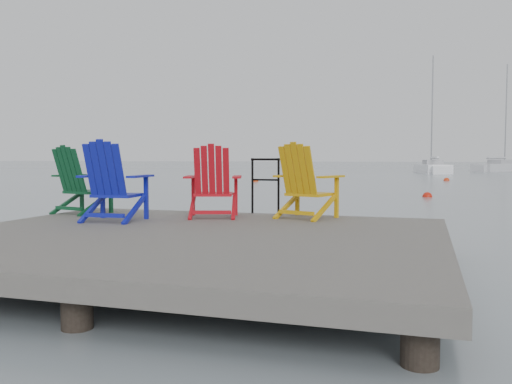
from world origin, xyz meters
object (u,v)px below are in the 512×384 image
(chair_red, at_px, (213,182))
(buoy_b, at_px, (255,182))
(sailboat_near, at_px, (432,169))
(chair_yellow, at_px, (305,182))
(sailboat_mid, at_px, (502,168))
(handrail, at_px, (265,180))
(buoy_c, at_px, (447,181))
(chair_blue, at_px, (112,182))
(buoy_a, at_px, (427,197))
(chair_green, at_px, (80,181))

(chair_red, distance_m, buoy_b, 23.92)
(sailboat_near, relative_size, buoy_b, 33.08)
(chair_yellow, bearing_deg, sailboat_mid, 98.07)
(handrail, xyz_separation_m, chair_red, (-0.59, -0.80, -0.00))
(chair_red, distance_m, sailboat_near, 46.02)
(handrail, bearing_deg, buoy_c, 82.08)
(sailboat_near, bearing_deg, chair_yellow, -102.70)
(chair_blue, xyz_separation_m, buoy_c, (5.54, 28.66, -1.06))
(handrail, xyz_separation_m, buoy_a, (2.56, 12.01, -1.04))
(buoy_a, xyz_separation_m, buoy_c, (1.19, 15.00, 0.00))
(buoy_c, bearing_deg, handrail, -97.92)
(chair_green, xyz_separation_m, buoy_b, (-4.24, 23.06, -1.04))
(sailboat_near, relative_size, sailboat_mid, 0.98)
(chair_green, height_order, buoy_b, chair_green)
(handrail, distance_m, chair_yellow, 0.90)
(handrail, xyz_separation_m, buoy_c, (3.75, 27.00, -1.04))
(handrail, height_order, chair_yellow, chair_yellow)
(buoy_a, xyz_separation_m, buoy_b, (-9.68, 10.18, 0.00))
(sailboat_mid, relative_size, buoy_c, 31.06)
(chair_yellow, height_order, sailboat_mid, sailboat_mid)
(chair_yellow, relative_size, sailboat_near, 0.10)
(sailboat_mid, relative_size, buoy_b, 33.88)
(buoy_b, height_order, buoy_c, buoy_c)
(chair_yellow, distance_m, buoy_b, 24.02)
(handrail, height_order, chair_red, chair_red)
(chair_blue, height_order, buoy_a, chair_blue)
(chair_red, height_order, chair_yellow, chair_yellow)
(buoy_b, relative_size, buoy_c, 0.92)
(chair_green, height_order, chair_yellow, chair_yellow)
(chair_blue, bearing_deg, sailboat_mid, 72.87)
(chair_red, bearing_deg, chair_green, 164.36)
(sailboat_near, bearing_deg, chair_red, -104.36)
(chair_red, bearing_deg, chair_yellow, -4.47)
(chair_blue, bearing_deg, chair_yellow, 19.76)
(handrail, relative_size, chair_yellow, 0.82)
(chair_yellow, xyz_separation_m, buoy_c, (3.00, 27.49, -1.05))
(handrail, xyz_separation_m, sailboat_mid, (10.29, 54.18, -0.69))
(chair_green, height_order, sailboat_mid, sailboat_mid)
(handrail, height_order, chair_green, chair_green)
(buoy_c, bearing_deg, chair_yellow, -96.22)
(chair_green, distance_m, buoy_b, 23.47)
(sailboat_near, distance_m, buoy_a, 33.06)
(handrail, height_order, sailboat_mid, sailboat_mid)
(chair_yellow, height_order, buoy_b, chair_yellow)
(chair_yellow, xyz_separation_m, sailboat_near, (2.33, 45.55, -0.70))
(sailboat_mid, relative_size, buoy_a, 32.95)
(chair_blue, relative_size, sailboat_near, 0.10)
(chair_red, xyz_separation_m, buoy_c, (4.35, 27.81, -1.04))
(buoy_b, bearing_deg, buoy_a, -46.44)
(buoy_a, bearing_deg, sailboat_near, 89.08)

